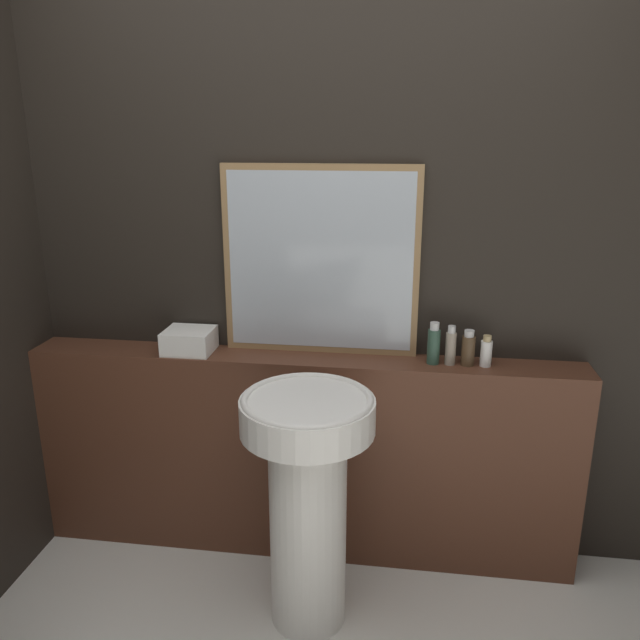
# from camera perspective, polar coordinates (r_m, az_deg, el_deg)

# --- Properties ---
(wall_back) EXTENTS (8.00, 0.06, 2.50)m
(wall_back) POSITION_cam_1_polar(r_m,az_deg,el_deg) (2.51, -1.28, 5.52)
(wall_back) COLOR black
(wall_back) RESTS_ON ground_plane
(vanity_counter) EXTENTS (2.24, 0.20, 0.88)m
(vanity_counter) POSITION_cam_1_polar(r_m,az_deg,el_deg) (2.68, -1.61, -12.27)
(vanity_counter) COLOR #512D1E
(vanity_counter) RESTS_ON ground_plane
(pedestal_sink) EXTENTS (0.46, 0.46, 0.89)m
(pedestal_sink) POSITION_cam_1_polar(r_m,az_deg,el_deg) (2.27, -1.12, -15.27)
(pedestal_sink) COLOR white
(pedestal_sink) RESTS_ON ground_plane
(mirror) EXTENTS (0.77, 0.03, 0.75)m
(mirror) POSITION_cam_1_polar(r_m,az_deg,el_deg) (2.45, 0.04, 5.38)
(mirror) COLOR #937047
(mirror) RESTS_ON vanity_counter
(towel_stack) EXTENTS (0.19, 0.17, 0.09)m
(towel_stack) POSITION_cam_1_polar(r_m,az_deg,el_deg) (2.59, -11.86, -1.86)
(towel_stack) COLOR white
(towel_stack) RESTS_ON vanity_counter
(shampoo_bottle) EXTENTS (0.05, 0.05, 0.17)m
(shampoo_bottle) POSITION_cam_1_polar(r_m,az_deg,el_deg) (2.44, 10.35, -2.23)
(shampoo_bottle) COLOR #2D4C3D
(shampoo_bottle) RESTS_ON vanity_counter
(conditioner_bottle) EXTENTS (0.04, 0.04, 0.16)m
(conditioner_bottle) POSITION_cam_1_polar(r_m,az_deg,el_deg) (2.44, 11.86, -2.40)
(conditioner_bottle) COLOR gray
(conditioner_bottle) RESTS_ON vanity_counter
(lotion_bottle) EXTENTS (0.05, 0.05, 0.14)m
(lotion_bottle) POSITION_cam_1_polar(r_m,az_deg,el_deg) (2.45, 13.39, -2.61)
(lotion_bottle) COLOR #4C3823
(lotion_bottle) RESTS_ON vanity_counter
(body_wash_bottle) EXTENTS (0.04, 0.04, 0.12)m
(body_wash_bottle) POSITION_cam_1_polar(r_m,az_deg,el_deg) (2.46, 14.95, -2.85)
(body_wash_bottle) COLOR white
(body_wash_bottle) RESTS_ON vanity_counter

